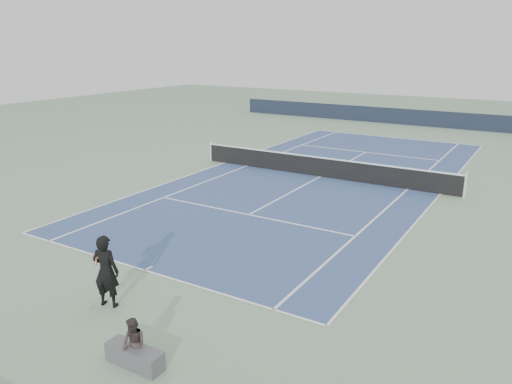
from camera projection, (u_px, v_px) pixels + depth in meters
The scene contains 7 objects.
ground at pixel (320, 177), 23.62m from camera, with size 80.00×80.00×0.00m, color gray.
court_surface at pixel (320, 177), 23.61m from camera, with size 10.97×23.77×0.01m, color #344B7B.
tennis_net at pixel (321, 166), 23.47m from camera, with size 12.90×0.10×1.07m.
windscreen_far at pixel (417, 118), 38.10m from camera, with size 30.00×0.25×1.20m, color black.
tennis_player at pixel (106, 271), 11.81m from camera, with size 0.84×0.65×1.81m.
tennis_ball at pixel (91, 306), 11.94m from camera, with size 0.07×0.07×0.07m, color #BADD2D.
spectator_bench at pixel (134, 350), 9.72m from camera, with size 1.30×0.65×1.06m.
Camera 1 is at (9.22, -21.11, 6.09)m, focal length 35.00 mm.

